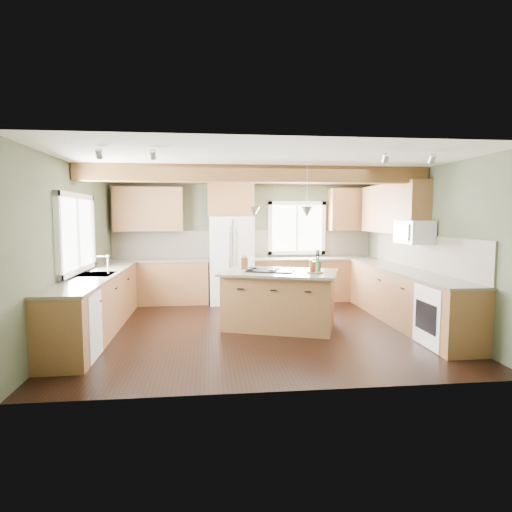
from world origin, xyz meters
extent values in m
plane|color=black|center=(0.00, 0.00, 0.00)|extent=(5.60, 5.60, 0.00)
plane|color=silver|center=(0.00, 0.00, 2.60)|extent=(5.60, 5.60, 0.00)
plane|color=#454A35|center=(0.00, 2.50, 1.30)|extent=(5.60, 0.00, 5.60)
plane|color=#454A35|center=(-2.80, 0.00, 1.30)|extent=(0.00, 5.00, 5.00)
plane|color=#454A35|center=(2.80, 0.00, 1.30)|extent=(0.00, 5.00, 5.00)
cube|color=brown|center=(0.00, 0.05, 2.47)|extent=(5.55, 0.26, 0.26)
cube|color=brown|center=(0.00, 2.40, 2.54)|extent=(5.55, 0.20, 0.10)
cube|color=brown|center=(0.00, 2.48, 1.21)|extent=(5.58, 0.03, 0.58)
cube|color=brown|center=(2.78, 0.05, 1.21)|extent=(0.03, 3.70, 0.58)
cube|color=brown|center=(-1.79, 2.20, 0.44)|extent=(2.02, 0.60, 0.88)
cube|color=#4A4236|center=(-1.79, 2.20, 0.90)|extent=(2.06, 0.64, 0.04)
cube|color=brown|center=(1.49, 2.20, 0.44)|extent=(2.62, 0.60, 0.88)
cube|color=#4A4236|center=(1.49, 2.20, 0.90)|extent=(2.66, 0.64, 0.04)
cube|color=brown|center=(-2.50, 0.05, 0.44)|extent=(0.60, 3.70, 0.88)
cube|color=#4A4236|center=(-2.50, 0.05, 0.90)|extent=(0.64, 3.74, 0.04)
cube|color=brown|center=(2.50, 0.05, 0.44)|extent=(0.60, 3.70, 0.88)
cube|color=#4A4236|center=(2.50, 0.05, 0.90)|extent=(0.64, 3.74, 0.04)
cube|color=brown|center=(-1.99, 2.33, 1.95)|extent=(1.40, 0.35, 0.90)
cube|color=brown|center=(-0.30, 2.33, 2.15)|extent=(0.96, 0.35, 0.70)
cube|color=brown|center=(2.62, 0.90, 1.95)|extent=(0.35, 2.20, 0.90)
cube|color=brown|center=(2.30, 2.33, 1.95)|extent=(0.90, 0.35, 0.90)
cube|color=white|center=(-2.78, 0.05, 1.55)|extent=(0.04, 1.60, 1.05)
cube|color=white|center=(1.15, 2.48, 1.55)|extent=(1.10, 0.04, 1.00)
cube|color=#262628|center=(-2.50, 0.05, 0.91)|extent=(0.50, 0.65, 0.03)
cylinder|color=#B2B2B7|center=(-2.32, 0.05, 1.05)|extent=(0.02, 0.02, 0.28)
cube|color=white|center=(-2.49, -1.25, 0.43)|extent=(0.60, 0.60, 0.84)
cube|color=white|center=(2.49, -1.25, 0.43)|extent=(0.60, 0.72, 0.84)
cube|color=white|center=(2.58, -0.05, 1.55)|extent=(0.40, 0.70, 0.38)
cone|color=#B2B2B7|center=(-0.03, 0.19, 1.88)|extent=(0.18, 0.18, 0.16)
cone|color=#B2B2B7|center=(0.77, -0.10, 1.88)|extent=(0.18, 0.18, 0.16)
cube|color=white|center=(-0.30, 2.12, 0.90)|extent=(0.90, 0.74, 1.80)
cube|color=olive|center=(0.37, 0.05, 0.44)|extent=(1.95, 1.55, 0.88)
cube|color=#4A4236|center=(0.37, 0.05, 0.90)|extent=(2.10, 1.70, 0.04)
cube|color=black|center=(0.24, 0.09, 0.93)|extent=(0.86, 0.71, 0.02)
cube|color=brown|center=(-0.17, 0.45, 1.01)|extent=(0.11, 0.08, 0.18)
cylinder|color=#372E2C|center=(1.02, 0.13, 1.00)|extent=(0.16, 0.16, 0.15)
camera|label=1|loc=(-0.78, -6.72, 1.82)|focal=30.00mm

